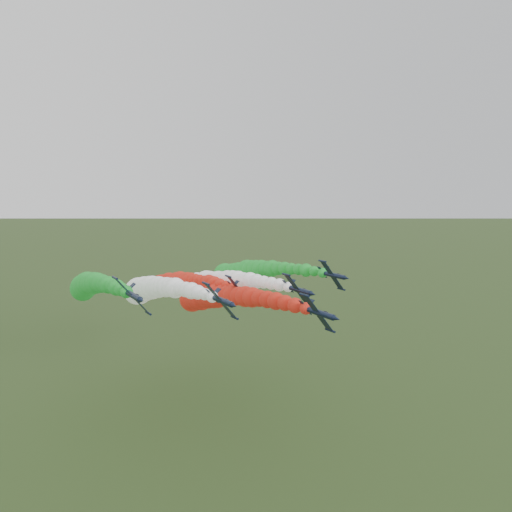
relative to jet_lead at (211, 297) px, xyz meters
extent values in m
cylinder|color=black|center=(-3.05, -44.67, 6.23)|extent=(1.39, 8.08, 1.39)
cone|color=black|center=(-3.05, -49.43, 6.23)|extent=(1.26, 1.62, 1.26)
cone|color=black|center=(-3.05, -40.28, 6.23)|extent=(1.26, 0.81, 1.26)
ellipsoid|color=black|center=(-2.77, -46.47, 6.46)|extent=(0.88, 1.69, 0.91)
cube|color=black|center=(-3.15, -44.85, 6.14)|extent=(5.58, 1.71, 6.71)
cylinder|color=black|center=(-5.90, -44.85, 9.46)|extent=(0.56, 2.33, 0.56)
cylinder|color=black|center=(-0.41, -44.85, 2.82)|extent=(0.56, 2.33, 0.56)
cube|color=black|center=(-2.25, -41.26, 6.89)|extent=(1.67, 1.35, 1.41)
cube|color=black|center=(-2.95, -41.26, 6.31)|extent=(2.24, 0.99, 2.69)
sphere|color=red|center=(-3.05, -41.53, 6.23)|extent=(2.11, 2.11, 2.11)
sphere|color=red|center=(-3.03, -38.50, 6.14)|extent=(2.71, 2.71, 2.71)
sphere|color=red|center=(-2.99, -35.46, 5.96)|extent=(2.89, 2.89, 2.89)
sphere|color=red|center=(-2.92, -32.42, 5.71)|extent=(3.32, 3.32, 3.32)
sphere|color=red|center=(-2.81, -29.39, 5.40)|extent=(3.35, 3.35, 3.35)
sphere|color=red|center=(-2.68, -26.35, 5.05)|extent=(3.36, 3.36, 3.36)
sphere|color=red|center=(-2.52, -23.31, 4.65)|extent=(4.11, 4.11, 4.11)
sphere|color=red|center=(-2.33, -20.28, 4.21)|extent=(4.34, 4.34, 4.34)
sphere|color=red|center=(-2.11, -17.24, 3.73)|extent=(4.01, 4.01, 4.01)
sphere|color=red|center=(-1.86, -14.20, 3.21)|extent=(4.56, 4.56, 4.56)
sphere|color=red|center=(-1.58, -11.16, 2.66)|extent=(4.57, 4.57, 4.57)
sphere|color=red|center=(-1.27, -8.13, 2.07)|extent=(4.91, 4.91, 4.91)
sphere|color=red|center=(-0.93, -5.09, 1.45)|extent=(5.84, 5.84, 5.84)
sphere|color=red|center=(-0.57, -2.05, 0.79)|extent=(6.00, 6.00, 6.00)
sphere|color=red|center=(-0.17, 0.98, 0.11)|extent=(6.12, 6.12, 6.12)
sphere|color=red|center=(0.26, 4.02, -0.60)|extent=(5.62, 5.62, 5.62)
sphere|color=red|center=(0.71, 7.06, -1.35)|extent=(6.86, 6.86, 6.86)
sphere|color=red|center=(1.19, 10.09, -2.12)|extent=(6.70, 6.70, 6.70)
sphere|color=red|center=(1.71, 13.13, -2.92)|extent=(6.09, 6.09, 6.09)
sphere|color=red|center=(2.25, 16.17, -3.75)|extent=(7.15, 7.15, 7.15)
cylinder|color=black|center=(-14.53, -32.53, 7.28)|extent=(1.39, 8.08, 1.39)
cone|color=black|center=(-14.53, -37.29, 7.28)|extent=(1.26, 1.62, 1.26)
cone|color=black|center=(-14.53, -28.13, 7.28)|extent=(1.26, 0.81, 1.26)
ellipsoid|color=black|center=(-14.25, -34.33, 7.51)|extent=(0.88, 1.69, 0.91)
cube|color=black|center=(-14.63, -32.71, 7.20)|extent=(5.58, 1.71, 6.71)
cylinder|color=black|center=(-17.38, -32.71, 10.52)|extent=(0.56, 2.33, 0.56)
cylinder|color=black|center=(-11.88, -32.71, 3.88)|extent=(0.56, 2.33, 0.56)
cube|color=black|center=(-13.73, -29.12, 7.94)|extent=(1.67, 1.35, 1.41)
cube|color=black|center=(-14.42, -29.12, 7.37)|extent=(2.24, 0.99, 2.69)
sphere|color=white|center=(-14.53, -29.39, 7.28)|extent=(2.10, 2.10, 2.10)
sphere|color=white|center=(-14.51, -26.35, 7.19)|extent=(2.21, 2.21, 2.21)
sphere|color=white|center=(-14.47, -23.31, 7.01)|extent=(2.75, 2.75, 2.75)
sphere|color=white|center=(-14.40, -20.28, 6.76)|extent=(3.25, 3.25, 3.25)
sphere|color=white|center=(-14.29, -17.24, 6.46)|extent=(3.06, 3.06, 3.06)
sphere|color=white|center=(-14.16, -14.20, 6.11)|extent=(3.11, 3.11, 3.11)
sphere|color=white|center=(-14.00, -11.17, 5.71)|extent=(4.32, 4.32, 4.32)
sphere|color=white|center=(-13.81, -8.13, 5.27)|extent=(4.17, 4.17, 4.17)
sphere|color=white|center=(-13.59, -5.09, 4.78)|extent=(4.44, 4.44, 4.44)
sphere|color=white|center=(-13.34, -2.06, 4.27)|extent=(4.36, 4.36, 4.36)
sphere|color=white|center=(-13.06, 0.98, 3.71)|extent=(5.01, 5.01, 5.01)
sphere|color=white|center=(-12.75, 4.02, 3.12)|extent=(4.84, 4.84, 4.84)
sphere|color=white|center=(-12.41, 7.05, 2.50)|extent=(5.73, 5.73, 5.73)
sphere|color=white|center=(-12.05, 10.09, 1.85)|extent=(5.92, 5.92, 5.92)
sphere|color=white|center=(-11.65, 13.13, 1.16)|extent=(5.36, 5.36, 5.36)
sphere|color=white|center=(-11.22, 16.16, 0.45)|extent=(6.50, 6.50, 6.50)
sphere|color=white|center=(-10.77, 19.20, -0.29)|extent=(5.81, 5.81, 5.81)
sphere|color=white|center=(-10.28, 22.24, -1.06)|extent=(6.85, 6.85, 6.85)
sphere|color=white|center=(-9.77, 25.27, -1.86)|extent=(7.53, 7.53, 7.53)
sphere|color=white|center=(-9.23, 28.31, -2.69)|extent=(7.33, 7.33, 7.33)
cylinder|color=black|center=(2.87, -31.23, 7.00)|extent=(1.39, 8.08, 1.39)
cone|color=black|center=(2.87, -35.99, 7.00)|extent=(1.26, 1.62, 1.26)
cone|color=black|center=(2.87, -26.83, 7.00)|extent=(1.26, 0.81, 1.26)
ellipsoid|color=black|center=(3.15, -33.03, 7.23)|extent=(0.88, 1.69, 0.91)
cube|color=black|center=(2.77, -31.41, 6.92)|extent=(5.58, 1.71, 6.71)
cylinder|color=black|center=(0.02, -31.41, 10.24)|extent=(0.56, 2.33, 0.56)
cylinder|color=black|center=(5.51, -31.41, 3.60)|extent=(0.56, 2.33, 0.56)
cube|color=black|center=(3.67, -27.82, 7.66)|extent=(1.67, 1.35, 1.41)
cube|color=black|center=(2.98, -27.82, 7.09)|extent=(2.24, 0.99, 2.69)
sphere|color=white|center=(2.87, -28.09, 7.00)|extent=(2.01, 2.01, 2.01)
sphere|color=white|center=(2.89, -25.05, 6.91)|extent=(2.65, 2.65, 2.65)
sphere|color=white|center=(2.93, -22.02, 6.73)|extent=(2.66, 2.66, 2.66)
sphere|color=white|center=(3.00, -18.98, 6.48)|extent=(2.75, 2.75, 2.75)
sphere|color=white|center=(3.11, -15.94, 6.18)|extent=(3.19, 3.19, 3.19)
sphere|color=white|center=(3.24, -12.91, 5.83)|extent=(3.78, 3.78, 3.78)
sphere|color=white|center=(3.40, -9.87, 5.43)|extent=(3.56, 3.56, 3.56)
sphere|color=white|center=(3.59, -6.83, 4.99)|extent=(4.34, 4.34, 4.34)
sphere|color=white|center=(3.81, -3.80, 4.50)|extent=(4.61, 4.61, 4.61)
sphere|color=white|center=(4.06, -0.76, 3.99)|extent=(4.74, 4.74, 4.74)
sphere|color=white|center=(4.34, 2.28, 3.43)|extent=(4.43, 4.43, 4.43)
sphere|color=white|center=(4.65, 5.31, 2.84)|extent=(4.93, 4.93, 4.93)
sphere|color=white|center=(4.99, 8.35, 2.22)|extent=(4.83, 4.83, 4.83)
sphere|color=white|center=(5.35, 11.39, 1.57)|extent=(5.54, 5.54, 5.54)
sphere|color=white|center=(5.75, 14.42, 0.89)|extent=(6.32, 6.32, 6.32)
sphere|color=white|center=(6.18, 17.46, 0.17)|extent=(5.53, 5.53, 5.53)
sphere|color=white|center=(6.63, 20.50, -0.57)|extent=(5.65, 5.65, 5.65)
sphere|color=white|center=(7.12, 23.53, -1.34)|extent=(6.76, 6.76, 6.76)
sphere|color=white|center=(7.63, 26.57, -2.14)|extent=(6.59, 6.59, 6.59)
sphere|color=white|center=(8.17, 29.61, -2.97)|extent=(6.20, 6.20, 6.20)
cylinder|color=black|center=(-28.01, -26.40, 8.59)|extent=(1.39, 8.08, 1.39)
cone|color=black|center=(-28.01, -31.16, 8.59)|extent=(1.26, 1.62, 1.26)
cone|color=black|center=(-28.01, -22.01, 8.59)|extent=(1.26, 0.81, 1.26)
ellipsoid|color=black|center=(-27.73, -28.20, 8.82)|extent=(0.88, 1.69, 0.91)
cube|color=black|center=(-28.12, -26.58, 8.50)|extent=(5.58, 1.71, 6.71)
cylinder|color=black|center=(-30.86, -26.58, 11.82)|extent=(0.56, 2.33, 0.56)
cylinder|color=black|center=(-25.37, -26.58, 5.18)|extent=(0.56, 2.33, 0.56)
cube|color=black|center=(-27.22, -22.99, 9.24)|extent=(1.67, 1.35, 1.41)
cube|color=black|center=(-27.91, -22.99, 8.67)|extent=(2.24, 0.99, 2.69)
sphere|color=#1B8D2A|center=(-28.01, -23.26, 8.59)|extent=(2.26, 2.26, 2.26)
sphere|color=#1B8D2A|center=(-28.00, -20.23, 8.50)|extent=(2.45, 2.45, 2.45)
sphere|color=#1B8D2A|center=(-27.95, -17.19, 8.31)|extent=(3.04, 3.04, 3.04)
sphere|color=#1B8D2A|center=(-27.88, -14.15, 8.07)|extent=(2.64, 2.64, 2.64)
sphere|color=#1B8D2A|center=(-27.78, -11.12, 7.76)|extent=(3.40, 3.40, 3.40)
sphere|color=#1B8D2A|center=(-27.64, -8.08, 7.41)|extent=(3.31, 3.31, 3.31)
sphere|color=#1B8D2A|center=(-27.48, -5.04, 7.01)|extent=(3.84, 3.84, 3.84)
sphere|color=#1B8D2A|center=(-27.29, -2.01, 6.57)|extent=(3.68, 3.68, 3.68)
sphere|color=#1B8D2A|center=(-27.07, 1.03, 6.09)|extent=(4.61, 4.61, 4.61)
sphere|color=#1B8D2A|center=(-26.82, 4.07, 5.57)|extent=(4.84, 4.84, 4.84)
sphere|color=#1B8D2A|center=(-26.54, 7.10, 5.01)|extent=(4.78, 4.78, 4.78)
sphere|color=#1B8D2A|center=(-26.23, 10.14, 4.43)|extent=(4.57, 4.57, 4.57)
sphere|color=#1B8D2A|center=(-25.90, 13.18, 3.81)|extent=(5.24, 5.24, 5.24)
sphere|color=#1B8D2A|center=(-25.53, 16.22, 3.15)|extent=(6.14, 6.14, 6.14)
sphere|color=#1B8D2A|center=(-25.13, 19.25, 2.47)|extent=(6.28, 6.28, 6.28)
sphere|color=#1B8D2A|center=(-24.71, 22.29, 1.75)|extent=(5.64, 5.64, 5.64)
sphere|color=#1B8D2A|center=(-24.25, 25.33, 1.01)|extent=(5.72, 5.72, 5.72)
sphere|color=#1B8D2A|center=(-23.77, 28.36, 0.24)|extent=(6.87, 6.87, 6.87)
sphere|color=#1B8D2A|center=(-23.25, 31.40, -0.56)|extent=(6.24, 6.24, 6.24)
sphere|color=#1B8D2A|center=(-22.71, 34.44, -1.39)|extent=(6.96, 6.96, 6.96)
cylinder|color=black|center=(16.55, -25.17, 7.75)|extent=(1.39, 8.08, 1.39)
cone|color=black|center=(16.55, -29.93, 7.75)|extent=(1.26, 1.62, 1.26)
cone|color=black|center=(16.55, -20.77, 7.75)|extent=(1.26, 0.81, 1.26)
ellipsoid|color=black|center=(16.83, -26.97, 7.98)|extent=(0.88, 1.69, 0.91)
cube|color=black|center=(16.45, -25.35, 7.67)|extent=(5.58, 1.71, 6.71)
cylinder|color=black|center=(13.70, -25.35, 10.99)|extent=(0.56, 2.33, 0.56)
cylinder|color=black|center=(19.20, -25.35, 4.34)|extent=(0.56, 2.33, 0.56)
cube|color=black|center=(17.35, -21.76, 8.41)|extent=(1.67, 1.35, 1.41)
cube|color=black|center=(16.66, -21.76, 7.84)|extent=(2.24, 0.99, 2.69)
sphere|color=#1B8D2A|center=(16.55, -22.03, 7.75)|extent=(2.23, 2.23, 2.23)
sphere|color=#1B8D2A|center=(16.57, -18.99, 7.66)|extent=(2.31, 2.31, 2.31)
sphere|color=#1B8D2A|center=(16.61, -15.96, 7.48)|extent=(3.11, 3.11, 3.11)
sphere|color=#1B8D2A|center=(16.69, -12.92, 7.23)|extent=(2.72, 2.72, 2.72)
sphere|color=#1B8D2A|center=(16.79, -9.88, 6.93)|extent=(2.87, 2.87, 2.87)
sphere|color=#1B8D2A|center=(16.92, -6.85, 6.57)|extent=(3.36, 3.36, 3.36)
sphere|color=#1B8D2A|center=(17.08, -3.81, 6.17)|extent=(3.43, 3.43, 3.43)
sphere|color=#1B8D2A|center=(17.27, -0.77, 5.73)|extent=(4.34, 4.34, 4.34)
sphere|color=#1B8D2A|center=(17.49, 2.26, 5.25)|extent=(4.10, 4.10, 4.10)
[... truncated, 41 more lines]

